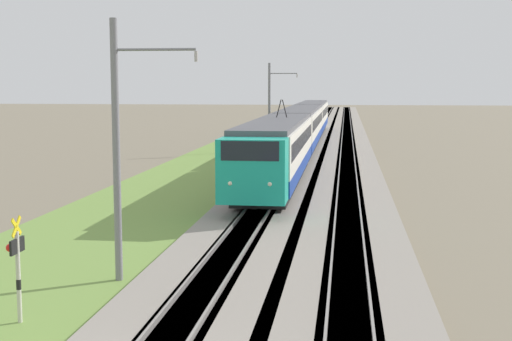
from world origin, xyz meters
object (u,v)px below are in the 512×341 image
passenger_train (301,127)px  crossing_signal_aux (17,261)px  catenary_mast_mid (270,106)px  catenary_mast_near (118,149)px

passenger_train → crossing_signal_aux: bearing=-5.1°
crossing_signal_aux → catenary_mast_mid: 45.87m
passenger_train → catenary_mast_near: (-40.80, 2.73, 1.69)m
crossing_signal_aux → catenary_mast_mid: size_ratio=0.35×
catenary_mast_near → catenary_mast_mid: 41.79m
passenger_train → catenary_mast_mid: size_ratio=8.28×
passenger_train → catenary_mast_mid: 3.36m
passenger_train → catenary_mast_near: bearing=-3.8°
catenary_mast_mid → catenary_mast_near: bearing=180.0°
crossing_signal_aux → catenary_mast_near: bearing=-107.9°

